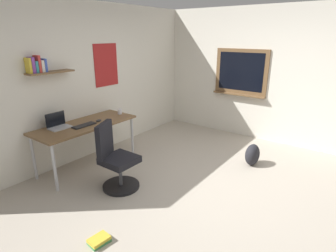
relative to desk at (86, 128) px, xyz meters
The scene contains 11 objects.
ground_plane 2.21m from the desk, 75.48° to the right, with size 5.20×5.20×0.00m, color #ADA393.
wall_back 0.92m from the desk, 38.42° to the left, with size 5.00×0.30×2.60m.
wall_right 3.65m from the desk, 34.05° to the right, with size 0.22×5.00×2.60m.
desk is the anchor object (origin of this frame).
office_chair 0.92m from the desk, 102.01° to the right, with size 0.54×0.56×0.95m.
laptop 0.42m from the desk, 156.83° to the left, with size 0.31×0.21×0.23m.
keyboard 0.14m from the desk, 134.21° to the right, with size 0.37×0.13×0.02m, color black.
computer_mouse 0.23m from the desk, 22.82° to the right, with size 0.10×0.06×0.03m, color #262628.
coffee_mug 0.72m from the desk, ahead, with size 0.08×0.08×0.09m, color silver.
backpack 2.75m from the desk, 52.29° to the right, with size 0.32×0.22×0.36m, color #232328.
book_stack_on_floor 1.98m from the desk, 124.81° to the right, with size 0.23×0.18×0.07m.
Camera 1 is at (-3.02, -1.47, 2.07)m, focal length 29.26 mm.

